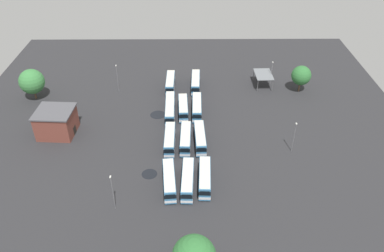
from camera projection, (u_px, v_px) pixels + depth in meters
name	position (u px, v px, depth m)	size (l,w,h in m)	color
ground_plane	(184.00, 128.00, 100.53)	(119.95, 119.95, 0.00)	#28282B
bus_row0_slot0	(170.00, 83.00, 116.72)	(10.99, 2.61, 3.57)	teal
bus_row0_slot2	(196.00, 82.00, 117.02)	(11.33, 2.85, 3.57)	teal
bus_row1_slot0	(170.00, 108.00, 104.97)	(13.53, 2.74, 3.57)	teal
bus_row1_slot1	(183.00, 108.00, 105.17)	(10.27, 2.83, 3.57)	teal
bus_row1_slot2	(197.00, 107.00, 105.45)	(11.14, 2.67, 3.57)	teal
bus_row2_slot0	(170.00, 139.00, 93.44)	(10.72, 2.57, 3.57)	teal
bus_row2_slot1	(186.00, 139.00, 93.69)	(10.72, 2.76, 3.57)	teal
bus_row2_slot2	(200.00, 138.00, 93.93)	(11.00, 2.89, 3.57)	teal
bus_row3_slot0	(169.00, 180.00, 81.62)	(11.02, 3.38, 3.57)	teal
bus_row3_slot1	(188.00, 180.00, 81.77)	(11.26, 2.90, 3.57)	teal
bus_row3_slot2	(205.00, 178.00, 82.30)	(10.71, 2.88, 3.57)	teal
depot_building	(56.00, 122.00, 96.89)	(9.20, 9.72, 6.72)	brown
maintenance_shelter	(263.00, 75.00, 117.18)	(7.87, 5.31, 3.97)	slate
lamp_post_mid_lot	(117.00, 77.00, 113.64)	(0.56, 0.28, 8.70)	slate
lamp_post_far_corner	(294.00, 136.00, 90.19)	(0.56, 0.28, 8.12)	slate
lamp_post_by_building	(271.00, 72.00, 117.02)	(0.56, 0.28, 7.89)	slate
lamp_post_near_entrance	(113.00, 191.00, 74.95)	(0.56, 0.28, 8.63)	slate
tree_south_edge	(32.00, 82.00, 109.73)	(7.16, 7.16, 9.18)	brown
tree_east_edge	(301.00, 75.00, 113.50)	(5.78, 5.78, 8.16)	brown
puddle_between_rows	(158.00, 115.00, 105.77)	(4.29, 4.29, 0.01)	black
puddle_near_shelter	(196.00, 100.00, 112.19)	(2.14, 2.14, 0.01)	black
puddle_front_lane	(149.00, 174.00, 86.02)	(3.51, 3.51, 0.01)	black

